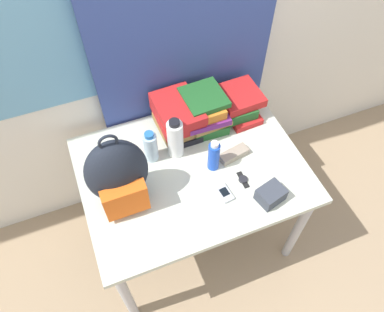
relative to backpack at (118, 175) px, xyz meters
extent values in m
plane|color=#9E8466|center=(0.35, -0.37, -0.89)|extent=(12.00, 12.00, 0.00)
cube|color=silver|center=(0.35, 0.52, 0.36)|extent=(6.00, 0.05, 2.50)
cube|color=#66A3C6|center=(-0.08, 0.49, 0.41)|extent=(1.10, 0.01, 0.80)
cube|color=#384C93|center=(0.48, 0.46, 0.36)|extent=(0.91, 0.04, 2.50)
cube|color=beige|center=(0.35, 0.03, -0.20)|extent=(1.07, 0.81, 0.03)
cylinder|color=#B2B2B7|center=(-0.13, -0.32, -0.55)|extent=(0.05, 0.05, 0.68)
cylinder|color=#B2B2B7|center=(0.83, -0.32, -0.55)|extent=(0.05, 0.05, 0.68)
cylinder|color=#B2B2B7|center=(-0.13, 0.38, -0.55)|extent=(0.05, 0.05, 0.68)
cylinder|color=#B2B2B7|center=(0.83, 0.38, -0.55)|extent=(0.05, 0.05, 0.68)
ellipsoid|color=#1E232D|center=(0.00, 0.01, 0.01)|extent=(0.27, 0.17, 0.38)
cube|color=#E05B19|center=(0.00, -0.09, -0.07)|extent=(0.19, 0.06, 0.17)
torus|color=#1E232D|center=(0.00, 0.01, 0.21)|extent=(0.08, 0.01, 0.08)
cube|color=black|center=(0.37, 0.29, -0.16)|extent=(0.18, 0.26, 0.04)
cube|color=olive|center=(0.36, 0.27, -0.12)|extent=(0.19, 0.22, 0.05)
cube|color=red|center=(0.37, 0.29, -0.07)|extent=(0.21, 0.27, 0.06)
cube|color=red|center=(0.37, 0.28, -0.02)|extent=(0.22, 0.28, 0.05)
cube|color=#1E5623|center=(0.52, 0.28, -0.15)|extent=(0.20, 0.25, 0.06)
cube|color=olive|center=(0.52, 0.28, -0.11)|extent=(0.22, 0.26, 0.03)
cube|color=#6B2370|center=(0.50, 0.27, -0.08)|extent=(0.23, 0.25, 0.03)
cube|color=orange|center=(0.50, 0.29, -0.04)|extent=(0.18, 0.26, 0.05)
cube|color=#1E5623|center=(0.51, 0.29, 0.00)|extent=(0.21, 0.22, 0.03)
cube|color=red|center=(0.72, 0.27, -0.17)|extent=(0.17, 0.26, 0.03)
cube|color=#1E5623|center=(0.70, 0.28, -0.12)|extent=(0.16, 0.22, 0.06)
cube|color=red|center=(0.72, 0.29, -0.07)|extent=(0.22, 0.22, 0.05)
cylinder|color=silver|center=(0.19, 0.16, -0.10)|extent=(0.07, 0.07, 0.16)
cylinder|color=#286BB7|center=(0.19, 0.16, -0.01)|extent=(0.04, 0.04, 0.02)
cylinder|color=white|center=(0.31, 0.15, -0.08)|extent=(0.08, 0.08, 0.21)
cylinder|color=black|center=(0.31, 0.15, 0.04)|extent=(0.05, 0.05, 0.02)
cylinder|color=blue|center=(0.45, 0.00, -0.10)|extent=(0.06, 0.06, 0.16)
cylinder|color=white|center=(0.45, 0.00, -0.01)|extent=(0.04, 0.04, 0.02)
cube|color=#B7BCC6|center=(0.44, -0.16, -0.17)|extent=(0.06, 0.10, 0.02)
cube|color=black|center=(0.44, -0.16, -0.17)|extent=(0.04, 0.05, 0.00)
cube|color=gray|center=(0.57, 0.02, -0.16)|extent=(0.16, 0.08, 0.04)
cube|color=#383D47|center=(0.62, -0.26, -0.15)|extent=(0.14, 0.12, 0.07)
cube|color=black|center=(0.55, -0.12, -0.18)|extent=(0.03, 0.09, 0.00)
cylinder|color=#232328|center=(0.55, -0.12, -0.18)|extent=(0.04, 0.04, 0.01)
camera|label=1|loc=(-0.02, -0.92, 1.32)|focal=35.00mm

